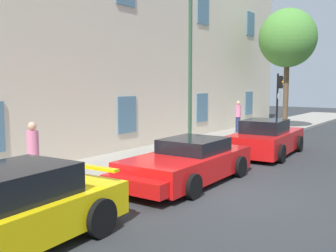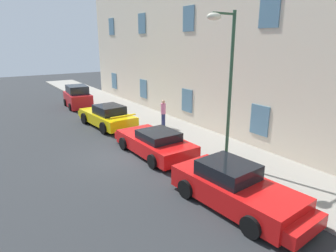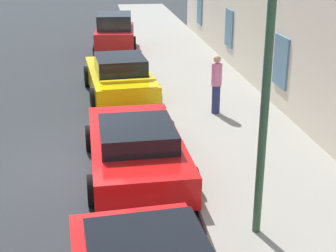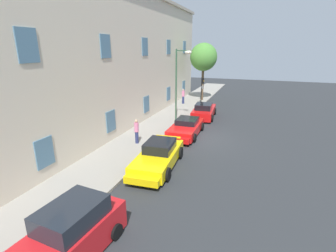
# 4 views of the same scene
# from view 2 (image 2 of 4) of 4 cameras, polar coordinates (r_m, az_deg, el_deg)

# --- Properties ---
(ground_plane) EXTENTS (80.00, 80.00, 0.00)m
(ground_plane) POSITION_cam_2_polar(r_m,az_deg,el_deg) (14.33, -8.74, -5.95)
(ground_plane) COLOR #2B2D30
(sidewalk) EXTENTS (60.00, 3.59, 0.14)m
(sidewalk) POSITION_cam_2_polar(r_m,az_deg,el_deg) (16.43, 5.02, -2.63)
(sidewalk) COLOR gray
(sidewalk) RESTS_ON ground
(building_facade) EXTENTS (37.37, 5.17, 11.31)m
(building_facade) POSITION_cam_2_polar(r_m,az_deg,el_deg) (18.43, 16.05, 16.58)
(building_facade) COLOR beige
(building_facade) RESTS_ON ground
(sportscar_red_lead) EXTENTS (5.22, 2.45, 1.43)m
(sportscar_red_lead) POSITION_cam_2_polar(r_m,az_deg,el_deg) (19.57, -12.01, 1.90)
(sportscar_red_lead) COLOR yellow
(sportscar_red_lead) RESTS_ON ground
(sportscar_yellow_flank) EXTENTS (5.00, 2.31, 1.24)m
(sportscar_yellow_flank) POSITION_cam_2_polar(r_m,az_deg,el_deg) (14.49, -2.95, -3.14)
(sportscar_yellow_flank) COLOR red
(sportscar_yellow_flank) RESTS_ON ground
(sportscar_white_middle) EXTENTS (5.02, 2.38, 1.45)m
(sportscar_white_middle) POSITION_cam_2_polar(r_m,az_deg,el_deg) (10.13, 13.69, -12.18)
(sportscar_white_middle) COLOR red
(sportscar_white_middle) RESTS_ON ground
(hatchback_parked) EXTENTS (3.65, 2.10, 1.82)m
(hatchback_parked) POSITION_cam_2_polar(r_m,az_deg,el_deg) (25.81, -17.26, 5.36)
(hatchback_parked) COLOR red
(hatchback_parked) RESTS_ON ground
(street_lamp) EXTENTS (0.44, 1.42, 6.39)m
(street_lamp) POSITION_cam_2_polar(r_m,az_deg,el_deg) (12.05, 10.99, 11.75)
(street_lamp) COLOR #2D5138
(street_lamp) RESTS_ON sidewalk
(pedestrian_strolling) EXTENTS (0.42, 0.42, 1.74)m
(pedestrian_strolling) POSITION_cam_2_polar(r_m,az_deg,el_deg) (18.28, -0.92, 2.57)
(pedestrian_strolling) COLOR navy
(pedestrian_strolling) RESTS_ON sidewalk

